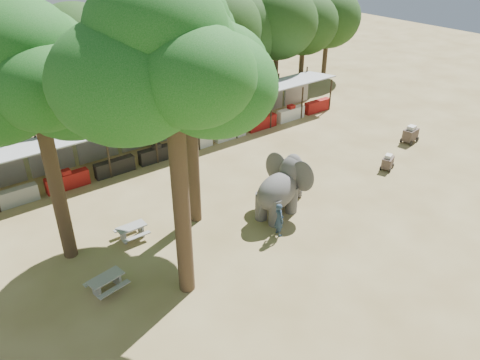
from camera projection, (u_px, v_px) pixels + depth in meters
ground at (326, 256)px, 20.86m from camera, size 100.00×100.00×0.00m
vendor_stalls at (169, 133)px, 29.88m from camera, size 28.00×2.99×2.80m
yard_tree_left at (26, 74)px, 17.00m from camera, size 7.10×6.90×11.02m
yard_tree_center at (164, 63)px, 14.63m from camera, size 7.10×6.90×12.04m
yard_tree_back at (182, 46)px, 19.32m from camera, size 7.10×6.90×11.36m
backdrop_trees at (125, 49)px, 31.34m from camera, size 46.46×5.95×8.33m
elephant at (282, 187)px, 23.35m from camera, size 3.88×2.85×2.88m
handler at (279, 219)px, 21.87m from camera, size 0.55×0.70×1.71m
picnic_table_near at (106, 282)px, 18.68m from camera, size 1.60×1.49×0.70m
picnic_table_far at (132, 230)px, 21.80m from camera, size 1.36×1.23×0.68m
cart_front at (388, 162)px, 27.90m from camera, size 1.13×0.95×0.94m
cart_back at (410, 134)px, 31.24m from camera, size 1.28×0.92×1.16m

